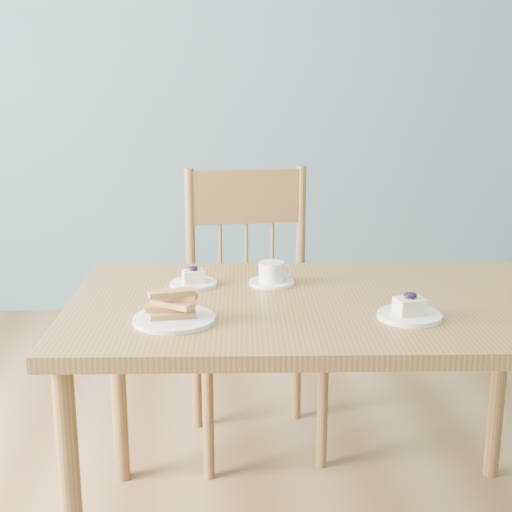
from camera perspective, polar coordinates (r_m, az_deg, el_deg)
The scene contains 7 objects.
room at distance 1.55m, azimuth -5.57°, elevation 15.17°, with size 5.01×5.01×2.71m.
dining_table at distance 1.96m, azimuth 5.39°, elevation -5.59°, with size 1.43×0.90×0.73m.
dining_chair at distance 2.55m, azimuth -0.18°, elevation -4.26°, with size 0.49×0.47×1.00m.
cheesecake_plate_near at distance 1.82m, azimuth 12.18°, elevation -4.36°, with size 0.16×0.16×0.07m.
cheesecake_plate_far at distance 2.06m, azimuth -5.03°, elevation -1.95°, with size 0.14×0.14×0.06m.
coffee_cup at distance 2.07m, azimuth 1.30°, elevation -1.50°, with size 0.13×0.13×0.07m.
biscotti_plate at distance 1.77m, azimuth -6.59°, elevation -4.44°, with size 0.20×0.20×0.08m.
Camera 1 is at (-0.02, -1.55, 1.32)m, focal length 50.00 mm.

